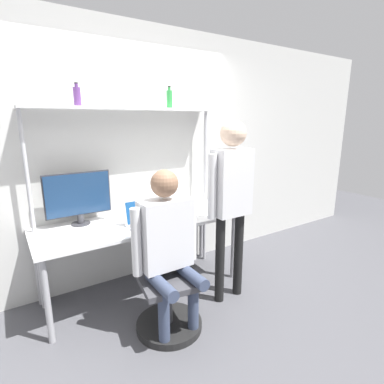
{
  "coord_description": "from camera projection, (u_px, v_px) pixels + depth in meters",
  "views": [
    {
      "loc": [
        -1.12,
        -2.25,
        1.74
      ],
      "look_at": [
        0.29,
        -0.08,
        1.11
      ],
      "focal_mm": 28.0,
      "sensor_mm": 36.0,
      "label": 1
    }
  ],
  "objects": [
    {
      "name": "desk",
      "position": [
        142.0,
        227.0,
        3.0
      ],
      "size": [
        2.01,
        0.74,
        0.76
      ],
      "color": "white",
      "rests_on": "ground_plane"
    },
    {
      "name": "shelf_unit",
      "position": [
        129.0,
        135.0,
        2.97
      ],
      "size": [
        1.91,
        0.26,
        1.86
      ],
      "color": "white",
      "rests_on": "ground_plane"
    },
    {
      "name": "bottle_purple",
      "position": [
        77.0,
        96.0,
        2.64
      ],
      "size": [
        0.06,
        0.06,
        0.2
      ],
      "color": "#593372",
      "rests_on": "shelf_unit"
    },
    {
      "name": "person_standing",
      "position": [
        231.0,
        189.0,
        2.77
      ],
      "size": [
        0.53,
        0.24,
        1.74
      ],
      "color": "black",
      "rests_on": "ground_plane"
    },
    {
      "name": "wall_back",
      "position": [
        124.0,
        157.0,
        3.17
      ],
      "size": [
        8.0,
        0.06,
        2.7
      ],
      "color": "silver",
      "rests_on": "ground_plane"
    },
    {
      "name": "person_seated",
      "position": [
        168.0,
        240.0,
        2.38
      ],
      "size": [
        0.58,
        0.47,
        1.37
      ],
      "color": "#38425B",
      "rests_on": "ground_plane"
    },
    {
      "name": "cell_phone",
      "position": [
        169.0,
        221.0,
        2.94
      ],
      "size": [
        0.07,
        0.15,
        0.01
      ],
      "color": "#264C8C",
      "rests_on": "desk"
    },
    {
      "name": "office_chair",
      "position": [
        167.0,
        296.0,
        2.54
      ],
      "size": [
        0.56,
        0.56,
        0.92
      ],
      "color": "black",
      "rests_on": "ground_plane"
    },
    {
      "name": "laptop",
      "position": [
        141.0,
        219.0,
        2.83
      ],
      "size": [
        0.29,
        0.24,
        0.24
      ],
      "color": "silver",
      "rests_on": "desk"
    },
    {
      "name": "monitor",
      "position": [
        78.0,
        196.0,
        2.81
      ],
      "size": [
        0.61,
        0.18,
        0.5
      ],
      "color": "#333338",
      "rests_on": "desk"
    },
    {
      "name": "ground_plane",
      "position": [
        162.0,
        308.0,
        2.84
      ],
      "size": [
        12.0,
        12.0,
        0.0
      ],
      "primitive_type": "plane",
      "color": "#4C4C51"
    },
    {
      "name": "bottle_green",
      "position": [
        169.0,
        99.0,
        3.13
      ],
      "size": [
        0.06,
        0.06,
        0.22
      ],
      "color": "#2D8C3F",
      "rests_on": "shelf_unit"
    }
  ]
}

